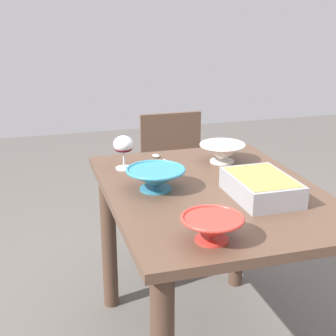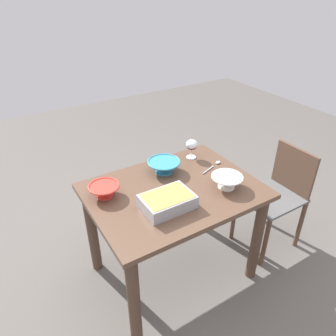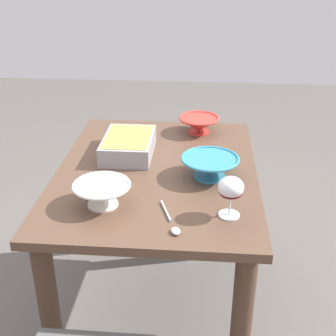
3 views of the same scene
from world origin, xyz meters
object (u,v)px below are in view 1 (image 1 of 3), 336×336
casserole_dish (261,186)px  serving_spoon (161,158)px  chair (177,180)px  wine_glass (123,146)px  dining_table (212,224)px  mixing_bowl (156,178)px  serving_bowl (212,227)px  small_bowl (222,152)px

casserole_dish → serving_spoon: 0.60m
serving_spoon → chair: bearing=-25.5°
chair → wine_glass: wine_glass is taller
dining_table → mixing_bowl: 0.30m
casserole_dish → serving_bowl: size_ratio=1.56×
wine_glass → casserole_dish: 0.64m
casserole_dish → mixing_bowl: mixing_bowl is taller
dining_table → chair: size_ratio=1.30×
mixing_bowl → serving_bowl: bearing=-173.4°
wine_glass → casserole_dish: size_ratio=0.48×
small_bowl → serving_spoon: 0.29m
mixing_bowl → serving_spoon: 0.39m
dining_table → serving_spoon: (0.42, 0.09, 0.16)m
dining_table → serving_spoon: bearing=12.8°
wine_glass → mixing_bowl: wine_glass is taller
chair → small_bowl: 0.69m
small_bowl → serving_bowl: size_ratio=1.05×
wine_glass → casserole_dish: wine_glass is taller
chair → wine_glass: bearing=143.2°
chair → mixing_bowl: bearing=157.3°
chair → serving_bowl: bearing=167.1°
wine_glass → dining_table: bearing=-139.9°
dining_table → serving_bowl: (-0.41, 0.16, 0.20)m
casserole_dish → chair: bearing=0.1°
chair → mixing_bowl: size_ratio=3.63×
casserole_dish → serving_spoon: bearing=22.9°
casserole_dish → dining_table: bearing=45.9°
small_bowl → serving_spoon: bearing=66.2°
serving_spoon → small_bowl: bearing=-113.8°
chair → mixing_bowl: mixing_bowl is taller
wine_glass → small_bowl: (-0.03, -0.45, -0.05)m
wine_glass → chair: bearing=-36.8°
chair → wine_glass: size_ratio=5.69×
chair → serving_bowl: size_ratio=4.29×
chair → small_bowl: bearing=-177.5°
mixing_bowl → casserole_dish: bearing=-118.1°
casserole_dish → serving_bowl: 0.41m
wine_glass → casserole_dish: bearing=-138.1°
casserole_dish → serving_spoon: (0.55, 0.23, -0.04)m
serving_bowl → wine_glass: bearing=9.2°
dining_table → mixing_bowl: (0.06, 0.22, 0.20)m
dining_table → serving_bowl: bearing=158.4°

